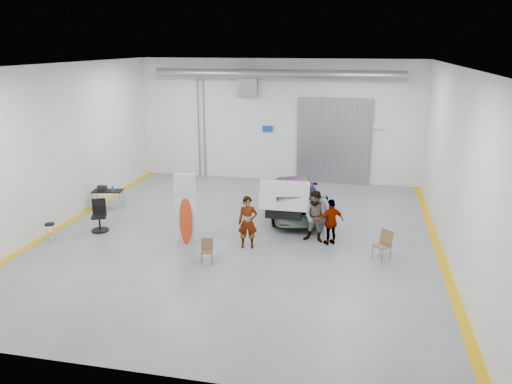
% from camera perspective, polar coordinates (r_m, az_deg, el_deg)
% --- Properties ---
extents(ground, '(16.00, 16.00, 0.00)m').
position_cam_1_polar(ground, '(18.09, -1.87, -5.07)').
color(ground, slate).
rests_on(ground, ground).
extents(room_shell, '(14.02, 16.18, 6.01)m').
position_cam_1_polar(room_shell, '(19.10, 0.33, 8.78)').
color(room_shell, silver).
rests_on(room_shell, ground).
extents(sedan_car, '(3.44, 5.68, 1.54)m').
position_cam_1_polar(sedan_car, '(20.37, 4.30, -0.30)').
color(sedan_car, silver).
rests_on(sedan_car, ground).
extents(person_a, '(0.74, 0.57, 1.81)m').
position_cam_1_polar(person_a, '(16.82, -0.95, -3.47)').
color(person_a, '#9A7754').
rests_on(person_a, ground).
extents(person_b, '(1.01, 0.84, 1.85)m').
position_cam_1_polar(person_b, '(17.41, 6.90, -2.82)').
color(person_b, '#465F81').
rests_on(person_b, ground).
extents(person_c, '(1.00, 0.85, 1.63)m').
position_cam_1_polar(person_c, '(17.31, 8.60, -3.40)').
color(person_c, brown).
rests_on(person_c, ground).
extents(surfboard_display, '(0.75, 0.29, 2.67)m').
position_cam_1_polar(surfboard_display, '(17.29, -8.14, -2.47)').
color(surfboard_display, white).
rests_on(surfboard_display, ground).
extents(folding_chair_near, '(0.43, 0.45, 0.78)m').
position_cam_1_polar(folding_chair_near, '(15.96, -5.64, -7.28)').
color(folding_chair_near, brown).
rests_on(folding_chair_near, ground).
extents(folding_chair_far, '(0.65, 0.72, 0.98)m').
position_cam_1_polar(folding_chair_far, '(16.56, 14.14, -6.56)').
color(folding_chair_far, brown).
rests_on(folding_chair_far, ground).
extents(shop_stool, '(0.36, 0.36, 0.70)m').
position_cam_1_polar(shop_stool, '(18.82, -22.42, -4.37)').
color(shop_stool, black).
rests_on(shop_stool, ground).
extents(work_table, '(1.34, 0.86, 1.01)m').
position_cam_1_polar(work_table, '(21.81, -16.77, 0.18)').
color(work_table, gray).
rests_on(work_table, ground).
extents(office_chair, '(0.67, 0.71, 1.18)m').
position_cam_1_polar(office_chair, '(19.32, -17.38, -2.78)').
color(office_chair, black).
rests_on(office_chair, ground).
extents(trunk_lid, '(1.80, 1.09, 0.04)m').
position_cam_1_polar(trunk_lid, '(17.87, 3.30, -0.08)').
color(trunk_lid, silver).
rests_on(trunk_lid, sedan_car).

